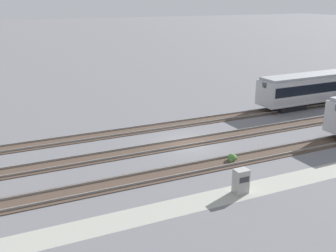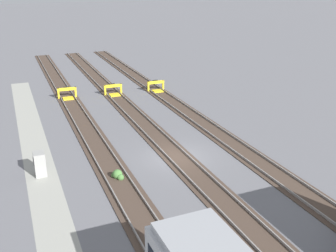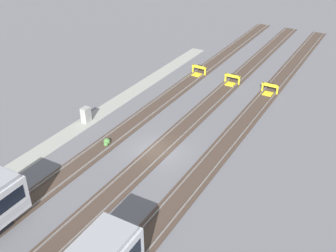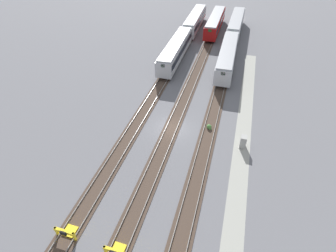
{
  "view_description": "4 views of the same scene",
  "coord_description": "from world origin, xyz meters",
  "views": [
    {
      "loc": [
        -14.65,
        -27.98,
        12.01
      ],
      "look_at": [
        -1.8,
        0.0,
        1.8
      ],
      "focal_mm": 42.0,
      "sensor_mm": 36.0,
      "label": 1
    },
    {
      "loc": [
        23.42,
        -10.43,
        12.08
      ],
      "look_at": [
        -1.8,
        0.0,
        1.8
      ],
      "focal_mm": 42.0,
      "sensor_mm": 36.0,
      "label": 2
    },
    {
      "loc": [
        25.39,
        15.93,
        20.22
      ],
      "look_at": [
        -1.8,
        0.0,
        1.8
      ],
      "focal_mm": 42.0,
      "sensor_mm": 36.0,
      "label": 3
    },
    {
      "loc": [
        -26.28,
        -7.06,
        22.46
      ],
      "look_at": [
        -1.8,
        0.0,
        1.8
      ],
      "focal_mm": 28.0,
      "sensor_mm": 36.0,
      "label": 4
    }
  ],
  "objects": [
    {
      "name": "rail_track_nearest",
      "position": [
        0.0,
        -4.91,
        0.04
      ],
      "size": [
        90.0,
        2.23,
        0.21
      ],
      "color": "#47382D",
      "rests_on": "ground"
    },
    {
      "name": "rail_track_near_inner",
      "position": [
        0.0,
        0.0,
        0.04
      ],
      "size": [
        90.0,
        2.24,
        0.21
      ],
      "color": "#47382D",
      "rests_on": "ground"
    },
    {
      "name": "ground_plane",
      "position": [
        0.0,
        0.0,
        0.0
      ],
      "size": [
        400.0,
        400.0,
        0.0
      ],
      "primitive_type": "plane",
      "color": "slate"
    },
    {
      "name": "rail_track_middle",
      "position": [
        0.0,
        4.91,
        0.04
      ],
      "size": [
        90.0,
        2.23,
        0.21
      ],
      "color": "#47382D",
      "rests_on": "ground"
    },
    {
      "name": "service_walkway",
      "position": [
        0.0,
        -9.33,
        0.0
      ],
      "size": [
        54.0,
        2.0,
        0.01
      ],
      "primitive_type": "cube",
      "color": "#9E9E93",
      "rests_on": "ground"
    },
    {
      "name": "electrical_cabinet",
      "position": [
        -0.97,
        -9.35,
        0.8
      ],
      "size": [
        0.9,
        0.73,
        1.6
      ],
      "color": "#9E9E99",
      "rests_on": "ground"
    },
    {
      "name": "weed_clump",
      "position": [
        1.41,
        -4.83,
        0.24
      ],
      "size": [
        0.92,
        0.7,
        0.64
      ],
      "color": "#4C7F3D",
      "rests_on": "ground"
    },
    {
      "name": "subway_car_front_row_leftmost",
      "position": [
        20.6,
        4.91,
        2.04
      ],
      "size": [
        18.04,
        3.13,
        3.7
      ],
      "color": "#B7BABF",
      "rests_on": "ground"
    }
  ]
}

